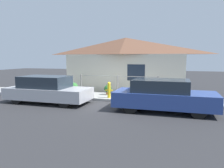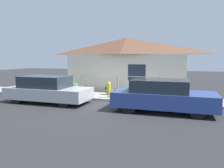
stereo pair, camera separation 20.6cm
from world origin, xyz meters
name	(u,v)px [view 1 (the left image)]	position (x,y,z in m)	size (l,w,h in m)	color
ground_plane	(107,102)	(0.00, 0.00, 0.00)	(60.00, 60.00, 0.00)	#2D2D30
sidewalk	(113,97)	(0.00, 1.02, 0.07)	(24.00, 2.04, 0.13)	#9E9E99
house	(125,49)	(0.00, 3.63, 2.87)	(8.18, 2.23, 3.62)	beige
fence	(117,84)	(0.00, 1.89, 0.74)	(4.90, 0.10, 1.11)	gray
car_left	(47,90)	(-2.76, -1.25, 0.67)	(4.30, 1.81, 1.36)	#B7B7BC
car_right	(163,96)	(2.99, -1.25, 0.69)	(4.25, 1.84, 1.37)	#2D4793
fire_hydrant	(109,89)	(-0.02, 0.40, 0.58)	(0.39, 0.17, 0.87)	yellow
potted_plant_near_hydrant	(108,89)	(-0.41, 1.30, 0.48)	(0.43, 0.43, 0.59)	#9E5638
potted_plant_by_fence	(74,87)	(-2.60, 1.23, 0.50)	(0.52, 0.52, 0.65)	slate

